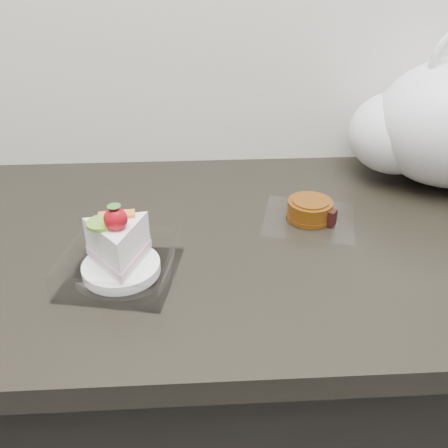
# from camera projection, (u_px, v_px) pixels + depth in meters

# --- Properties ---
(counter) EXTENTS (2.04, 0.64, 0.90)m
(counter) POSITION_uv_depth(u_px,v_px,m) (247.00, 407.00, 1.09)
(counter) COLOR black
(counter) RESTS_ON ground
(cake_tray) EXTENTS (0.19, 0.19, 0.12)m
(cake_tray) POSITION_uv_depth(u_px,v_px,m) (120.00, 256.00, 0.74)
(cake_tray) COLOR white
(cake_tray) RESTS_ON counter
(mooncake_wrap) EXTENTS (0.19, 0.18, 0.04)m
(mooncake_wrap) POSITION_uv_depth(u_px,v_px,m) (310.00, 211.00, 0.89)
(mooncake_wrap) COLOR white
(mooncake_wrap) RESTS_ON counter
(plastic_bag) EXTENTS (0.38, 0.27, 0.31)m
(plastic_bag) POSITION_uv_depth(u_px,v_px,m) (448.00, 124.00, 0.96)
(plastic_bag) COLOR silver
(plastic_bag) RESTS_ON counter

